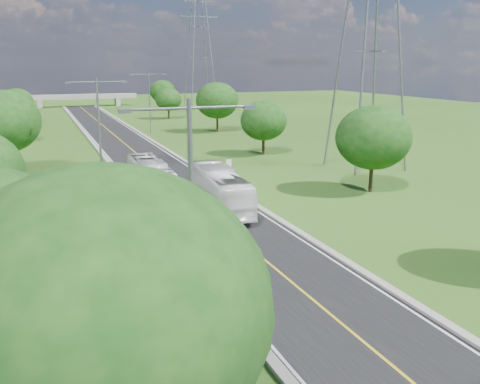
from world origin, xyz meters
The scene contains 21 objects.
ground centered at (0.00, 60.00, 0.00)m, with size 260.00×260.00×0.00m, color #294814.
road centered at (0.00, 66.00, 0.03)m, with size 8.00×150.00×0.06m, color black.
curb_left centered at (-4.25, 66.00, 0.11)m, with size 0.50×150.00×0.22m, color gray.
curb_right centered at (4.25, 66.00, 0.11)m, with size 0.50×150.00×0.22m, color gray.
speed_limit_sign centered at (5.20, 37.98, 1.60)m, with size 0.55×0.09×2.40m.
overpass centered at (0.00, 140.00, 2.41)m, with size 30.00×3.00×3.20m.
streetlight_near_left centered at (-6.00, 12.00, 5.94)m, with size 5.90×0.25×10.00m.
streetlight_mid_left centered at (-6.00, 45.00, 5.94)m, with size 5.90×0.25×10.00m.
streetlight_far_right centered at (6.00, 78.00, 5.94)m, with size 5.90×0.25×10.00m.
power_tower_near centered at (22.00, 40.00, 14.01)m, with size 9.00×6.40×28.00m.
power_tower_far centered at (26.00, 115.00, 14.01)m, with size 9.00×6.40×28.00m.
tree_lc centered at (-15.00, 50.00, 5.58)m, with size 7.56×7.56×8.79m.
tree_le centered at (-14.50, 98.00, 4.33)m, with size 5.88×5.88×6.84m.
tree_lf centered at (-11.00, 2.00, 5.89)m, with size 7.98×7.98×9.28m.
tree_rb centered at (16.00, 30.00, 4.95)m, with size 6.72×6.72×7.82m.
tree_rc centered at (15.00, 52.00, 4.33)m, with size 5.88×5.88×6.84m.
tree_rd centered at (17.00, 76.00, 5.27)m, with size 7.14×7.14×8.30m.
tree_re centered at (14.50, 100.00, 4.02)m, with size 5.46×5.46×6.35m.
tree_rf centered at (18.00, 120.00, 4.64)m, with size 6.30×6.30×7.33m.
bus_outbound centered at (1.26, 29.19, 1.66)m, with size 2.69×11.51×3.21m, color white.
bus_inbound centered at (-2.85, 36.23, 1.60)m, with size 2.58×11.04×3.07m, color silver.
Camera 1 is at (-12.17, -9.78, 11.45)m, focal length 40.00 mm.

